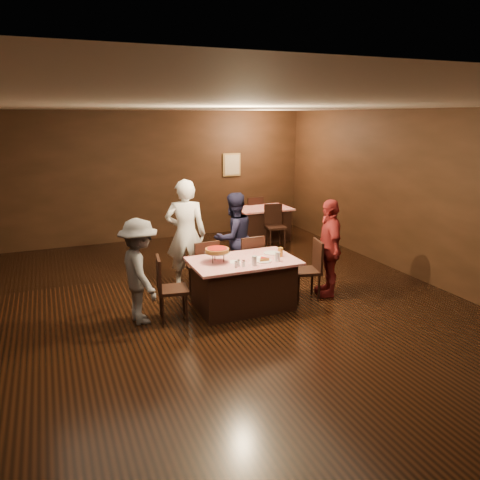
# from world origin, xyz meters

# --- Properties ---
(room) EXTENTS (10.00, 10.04, 3.02)m
(room) POSITION_xyz_m (0.00, 0.01, 2.14)
(room) COLOR black
(room) RESTS_ON ground
(main_table) EXTENTS (1.60, 1.00, 0.77)m
(main_table) POSITION_xyz_m (0.55, 0.30, 0.39)
(main_table) COLOR #A20A19
(main_table) RESTS_ON ground
(back_table) EXTENTS (1.30, 0.90, 0.77)m
(back_table) POSITION_xyz_m (2.58, 3.95, 0.39)
(back_table) COLOR red
(back_table) RESTS_ON ground
(chair_far_left) EXTENTS (0.45, 0.45, 0.95)m
(chair_far_left) POSITION_xyz_m (0.15, 1.05, 0.47)
(chair_far_left) COLOR black
(chair_far_left) RESTS_ON ground
(chair_far_right) EXTENTS (0.44, 0.44, 0.95)m
(chair_far_right) POSITION_xyz_m (0.95, 1.05, 0.47)
(chair_far_right) COLOR black
(chair_far_right) RESTS_ON ground
(chair_end_left) EXTENTS (0.47, 0.47, 0.95)m
(chair_end_left) POSITION_xyz_m (-0.55, 0.30, 0.47)
(chair_end_left) COLOR black
(chair_end_left) RESTS_ON ground
(chair_end_right) EXTENTS (0.50, 0.50, 0.95)m
(chair_end_right) POSITION_xyz_m (1.65, 0.30, 0.47)
(chair_end_right) COLOR black
(chair_end_right) RESTS_ON ground
(chair_back_near) EXTENTS (0.48, 0.48, 0.95)m
(chair_back_near) POSITION_xyz_m (2.58, 3.25, 0.47)
(chair_back_near) COLOR black
(chair_back_near) RESTS_ON ground
(chair_back_far) EXTENTS (0.44, 0.44, 0.95)m
(chair_back_far) POSITION_xyz_m (2.58, 4.55, 0.47)
(chair_back_far) COLOR black
(chair_back_far) RESTS_ON ground
(diner_white_jacket) EXTENTS (0.79, 0.64, 1.88)m
(diner_white_jacket) POSITION_xyz_m (0.00, 1.51, 0.94)
(diner_white_jacket) COLOR white
(diner_white_jacket) RESTS_ON ground
(diner_navy_hoodie) EXTENTS (0.91, 0.78, 1.60)m
(diner_navy_hoodie) POSITION_xyz_m (0.86, 1.48, 0.80)
(diner_navy_hoodie) COLOR black
(diner_navy_hoodie) RESTS_ON ground
(diner_grey_knit) EXTENTS (0.67, 1.03, 1.51)m
(diner_grey_knit) POSITION_xyz_m (-0.99, 0.40, 0.76)
(diner_grey_knit) COLOR slate
(diner_grey_knit) RESTS_ON ground
(diner_red_shirt) EXTENTS (0.67, 1.01, 1.60)m
(diner_red_shirt) POSITION_xyz_m (2.05, 0.29, 0.80)
(diner_red_shirt) COLOR maroon
(diner_red_shirt) RESTS_ON ground
(pizza_stand) EXTENTS (0.38, 0.38, 0.22)m
(pizza_stand) POSITION_xyz_m (0.15, 0.35, 0.95)
(pizza_stand) COLOR black
(pizza_stand) RESTS_ON main_table
(plate_with_slice) EXTENTS (0.25, 0.25, 0.06)m
(plate_with_slice) POSITION_xyz_m (0.80, 0.12, 0.80)
(plate_with_slice) COLOR white
(plate_with_slice) RESTS_ON main_table
(plate_empty) EXTENTS (0.25, 0.25, 0.01)m
(plate_empty) POSITION_xyz_m (1.10, 0.45, 0.78)
(plate_empty) COLOR white
(plate_empty) RESTS_ON main_table
(glass_front_left) EXTENTS (0.08, 0.08, 0.14)m
(glass_front_left) POSITION_xyz_m (0.60, 0.00, 0.84)
(glass_front_left) COLOR silver
(glass_front_left) RESTS_ON main_table
(glass_front_right) EXTENTS (0.08, 0.08, 0.14)m
(glass_front_right) POSITION_xyz_m (1.00, 0.05, 0.84)
(glass_front_right) COLOR silver
(glass_front_right) RESTS_ON main_table
(glass_amber) EXTENTS (0.08, 0.08, 0.14)m
(glass_amber) POSITION_xyz_m (1.15, 0.25, 0.84)
(glass_amber) COLOR #BF7F26
(glass_amber) RESTS_ON main_table
(condiments) EXTENTS (0.17, 0.10, 0.09)m
(condiments) POSITION_xyz_m (0.37, 0.02, 0.82)
(condiments) COLOR silver
(condiments) RESTS_ON main_table
(napkin_center) EXTENTS (0.19, 0.19, 0.01)m
(napkin_center) POSITION_xyz_m (0.85, 0.30, 0.77)
(napkin_center) COLOR white
(napkin_center) RESTS_ON main_table
(napkin_left) EXTENTS (0.21, 0.21, 0.01)m
(napkin_left) POSITION_xyz_m (0.40, 0.25, 0.77)
(napkin_left) COLOR white
(napkin_left) RESTS_ON main_table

